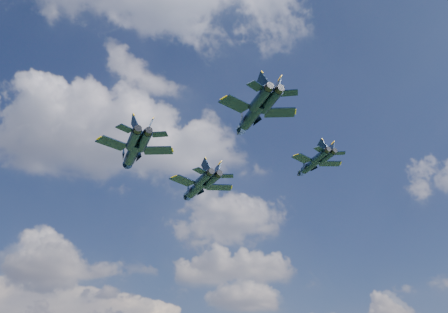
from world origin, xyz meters
TOP-DOWN VIEW (x-y plane):
  - jet_lead at (2.98, 24.93)m, footprint 12.99×17.78m
  - jet_left at (-9.22, 5.51)m, footprint 12.60×16.78m
  - jet_right at (24.41, 14.01)m, footprint 10.24×13.77m
  - jet_slot at (9.06, -6.18)m, footprint 12.08×16.06m

SIDE VIEW (x-z plane):
  - jet_left at x=-9.22m, z-range 52.11..56.06m
  - jet_slot at x=9.06m, z-range 53.92..57.70m
  - jet_lead at x=2.98m, z-range 54.29..58.48m
  - jet_right at x=24.41m, z-range 56.29..59.52m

